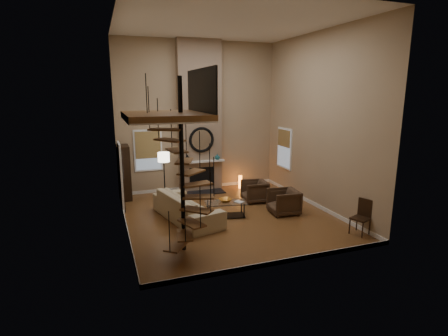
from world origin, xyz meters
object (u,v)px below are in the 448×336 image
object	(u,v)px
armchair_far	(286,202)
side_chair	(362,215)
sofa	(187,207)
armchair_near	(257,191)
accent_lamp	(240,182)
hutch	(124,172)
floor_lamp	(164,161)
coffee_table	(226,207)

from	to	relation	value
armchair_far	side_chair	size ratio (longest dim) A/B	0.94
sofa	armchair_near	xyz separation A→B (m)	(2.67, 0.88, -0.04)
armchair_near	side_chair	bearing A→B (deg)	28.68
armchair_near	sofa	bearing A→B (deg)	-65.33
accent_lamp	side_chair	world-z (taller)	side_chair
accent_lamp	sofa	bearing A→B (deg)	-136.67
armchair_near	accent_lamp	bearing A→B (deg)	-177.13
hutch	floor_lamp	world-z (taller)	hutch
hutch	floor_lamp	bearing A→B (deg)	-33.10
hutch	side_chair	world-z (taller)	hutch
coffee_table	side_chair	bearing A→B (deg)	-39.61
hutch	armchair_near	world-z (taller)	hutch
armchair_far	floor_lamp	xyz separation A→B (m)	(-3.32, 2.37, 1.06)
coffee_table	floor_lamp	world-z (taller)	floor_lamp
sofa	side_chair	xyz separation A→B (m)	(4.09, -2.59, 0.13)
sofa	coffee_table	world-z (taller)	sofa
armchair_near	coffee_table	world-z (taller)	armchair_near
sofa	accent_lamp	distance (m)	3.82
hutch	accent_lamp	distance (m)	4.37
hutch	side_chair	bearing A→B (deg)	-43.21
sofa	floor_lamp	xyz separation A→B (m)	(-0.29, 1.89, 1.02)
sofa	armchair_far	world-z (taller)	sofa
sofa	accent_lamp	world-z (taller)	sofa
armchair_near	floor_lamp	bearing A→B (deg)	-102.47
side_chair	accent_lamp	bearing A→B (deg)	104.25
coffee_table	accent_lamp	size ratio (longest dim) A/B	2.72
armchair_far	side_chair	world-z (taller)	side_chair
armchair_far	side_chair	distance (m)	2.36
side_chair	hutch	bearing A→B (deg)	136.79
sofa	hutch	bearing A→B (deg)	16.24
side_chair	floor_lamp	bearing A→B (deg)	134.40
sofa	armchair_far	distance (m)	3.07
hutch	floor_lamp	distance (m)	1.56
armchair_near	side_chair	xyz separation A→B (m)	(1.43, -3.47, 0.17)
armchair_near	coffee_table	xyz separation A→B (m)	(-1.50, -1.04, -0.07)
armchair_far	side_chair	bearing A→B (deg)	32.47
floor_lamp	hutch	bearing A→B (deg)	146.90
hutch	armchair_near	bearing A→B (deg)	-23.40
armchair_far	floor_lamp	size ratio (longest dim) A/B	0.51
coffee_table	accent_lamp	xyz separation A→B (m)	(1.61, 2.78, -0.03)
accent_lamp	coffee_table	bearing A→B (deg)	-120.10
coffee_table	side_chair	world-z (taller)	side_chair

